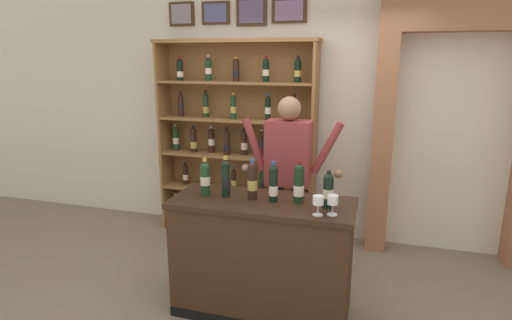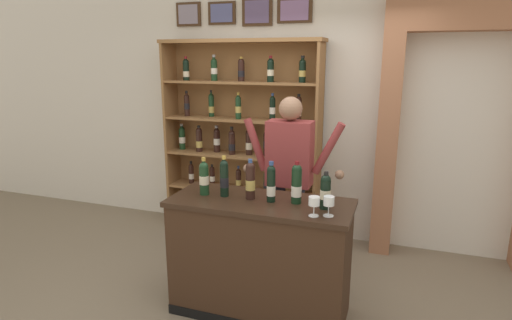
{
  "view_description": "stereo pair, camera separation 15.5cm",
  "coord_description": "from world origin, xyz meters",
  "px_view_note": "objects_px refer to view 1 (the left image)",
  "views": [
    {
      "loc": [
        0.87,
        -2.96,
        2.04
      ],
      "look_at": [
        -0.12,
        0.34,
        1.19
      ],
      "focal_mm": 29.36,
      "sensor_mm": 36.0,
      "label": 1
    },
    {
      "loc": [
        1.02,
        -2.91,
        2.04
      ],
      "look_at": [
        -0.12,
        0.34,
        1.19
      ],
      "focal_mm": 29.36,
      "sensor_mm": 36.0,
      "label": 2
    }
  ],
  "objects_px": {
    "wine_shelf": "(237,136)",
    "tasting_counter": "(262,257)",
    "tasting_bottle_brunello": "(328,190)",
    "wine_glass_spare": "(333,201)",
    "tasting_bottle_riserva": "(252,180)",
    "tasting_bottle_super_tuscan": "(273,183)",
    "tasting_bottle_chianti": "(299,183)",
    "tasting_bottle_bianco": "(205,178)",
    "wine_glass_center": "(318,201)",
    "tasting_bottle_vin_santo": "(226,178)",
    "shopkeeper": "(288,168)"
  },
  "relations": [
    {
      "from": "wine_shelf",
      "to": "tasting_counter",
      "type": "xyz_separation_m",
      "value": [
        0.73,
        -1.5,
        -0.68
      ]
    },
    {
      "from": "tasting_bottle_brunello",
      "to": "wine_glass_spare",
      "type": "distance_m",
      "value": 0.15
    },
    {
      "from": "tasting_bottle_riserva",
      "to": "tasting_bottle_brunello",
      "type": "relative_size",
      "value": 1.14
    },
    {
      "from": "tasting_bottle_super_tuscan",
      "to": "tasting_bottle_chianti",
      "type": "relative_size",
      "value": 0.97
    },
    {
      "from": "tasting_bottle_super_tuscan",
      "to": "tasting_bottle_brunello",
      "type": "xyz_separation_m",
      "value": [
        0.42,
        -0.02,
        -0.01
      ]
    },
    {
      "from": "tasting_bottle_super_tuscan",
      "to": "tasting_bottle_brunello",
      "type": "relative_size",
      "value": 1.13
    },
    {
      "from": "tasting_bottle_riserva",
      "to": "wine_glass_spare",
      "type": "relative_size",
      "value": 2.21
    },
    {
      "from": "wine_shelf",
      "to": "tasting_bottle_bianco",
      "type": "bearing_deg",
      "value": -80.4
    },
    {
      "from": "wine_glass_center",
      "to": "tasting_bottle_riserva",
      "type": "bearing_deg",
      "value": 159.64
    },
    {
      "from": "tasting_bottle_brunello",
      "to": "tasting_bottle_riserva",
      "type": "bearing_deg",
      "value": 177.28
    },
    {
      "from": "tasting_bottle_vin_santo",
      "to": "tasting_bottle_brunello",
      "type": "height_order",
      "value": "tasting_bottle_vin_santo"
    },
    {
      "from": "tasting_bottle_riserva",
      "to": "tasting_bottle_super_tuscan",
      "type": "distance_m",
      "value": 0.17
    },
    {
      "from": "tasting_bottle_chianti",
      "to": "tasting_bottle_brunello",
      "type": "xyz_separation_m",
      "value": [
        0.23,
        -0.05,
        -0.02
      ]
    },
    {
      "from": "tasting_bottle_chianti",
      "to": "tasting_bottle_bianco",
      "type": "bearing_deg",
      "value": -176.53
    },
    {
      "from": "tasting_bottle_brunello",
      "to": "tasting_bottle_super_tuscan",
      "type": "bearing_deg",
      "value": 177.29
    },
    {
      "from": "tasting_counter",
      "to": "tasting_bottle_brunello",
      "type": "relative_size",
      "value": 5.07
    },
    {
      "from": "wine_shelf",
      "to": "tasting_bottle_riserva",
      "type": "height_order",
      "value": "wine_shelf"
    },
    {
      "from": "wine_glass_spare",
      "to": "wine_glass_center",
      "type": "relative_size",
      "value": 1.02
    },
    {
      "from": "wine_glass_spare",
      "to": "tasting_bottle_riserva",
      "type": "bearing_deg",
      "value": 165.37
    },
    {
      "from": "wine_glass_spare",
      "to": "wine_glass_center",
      "type": "distance_m",
      "value": 0.1
    },
    {
      "from": "shopkeeper",
      "to": "tasting_bottle_super_tuscan",
      "type": "relative_size",
      "value": 5.38
    },
    {
      "from": "tasting_counter",
      "to": "tasting_bottle_vin_santo",
      "type": "relative_size",
      "value": 4.31
    },
    {
      "from": "wine_shelf",
      "to": "tasting_bottle_riserva",
      "type": "relative_size",
      "value": 6.98
    },
    {
      "from": "shopkeeper",
      "to": "tasting_bottle_chianti",
      "type": "bearing_deg",
      "value": -70.4
    },
    {
      "from": "tasting_bottle_riserva",
      "to": "tasting_bottle_vin_santo",
      "type": "bearing_deg",
      "value": -178.01
    },
    {
      "from": "tasting_bottle_vin_santo",
      "to": "tasting_counter",
      "type": "bearing_deg",
      "value": -1.98
    },
    {
      "from": "tasting_bottle_vin_santo",
      "to": "wine_glass_spare",
      "type": "relative_size",
      "value": 2.28
    },
    {
      "from": "tasting_bottle_vin_santo",
      "to": "tasting_bottle_brunello",
      "type": "relative_size",
      "value": 1.18
    },
    {
      "from": "tasting_bottle_super_tuscan",
      "to": "wine_glass_center",
      "type": "height_order",
      "value": "tasting_bottle_super_tuscan"
    },
    {
      "from": "tasting_bottle_riserva",
      "to": "wine_glass_center",
      "type": "xyz_separation_m",
      "value": [
        0.55,
        -0.2,
        -0.05
      ]
    },
    {
      "from": "shopkeeper",
      "to": "tasting_bottle_riserva",
      "type": "distance_m",
      "value": 0.64
    },
    {
      "from": "tasting_bottle_bianco",
      "to": "wine_shelf",
      "type": "bearing_deg",
      "value": 99.6
    },
    {
      "from": "tasting_bottle_bianco",
      "to": "wine_glass_spare",
      "type": "distance_m",
      "value": 1.04
    },
    {
      "from": "tasting_bottle_brunello",
      "to": "tasting_counter",
      "type": "bearing_deg",
      "value": 178.86
    },
    {
      "from": "tasting_counter",
      "to": "tasting_bottle_super_tuscan",
      "type": "height_order",
      "value": "tasting_bottle_super_tuscan"
    },
    {
      "from": "tasting_bottle_brunello",
      "to": "wine_glass_center",
      "type": "distance_m",
      "value": 0.18
    },
    {
      "from": "wine_shelf",
      "to": "tasting_bottle_vin_santo",
      "type": "height_order",
      "value": "wine_shelf"
    },
    {
      "from": "wine_shelf",
      "to": "tasting_bottle_super_tuscan",
      "type": "distance_m",
      "value": 1.69
    },
    {
      "from": "tasting_bottle_vin_santo",
      "to": "wine_glass_spare",
      "type": "height_order",
      "value": "tasting_bottle_vin_santo"
    },
    {
      "from": "wine_shelf",
      "to": "tasting_bottle_bianco",
      "type": "height_order",
      "value": "wine_shelf"
    },
    {
      "from": "tasting_counter",
      "to": "tasting_bottle_riserva",
      "type": "height_order",
      "value": "tasting_bottle_riserva"
    },
    {
      "from": "tasting_bottle_brunello",
      "to": "wine_glass_center",
      "type": "height_order",
      "value": "tasting_bottle_brunello"
    },
    {
      "from": "tasting_bottle_vin_santo",
      "to": "tasting_bottle_riserva",
      "type": "distance_m",
      "value": 0.22
    },
    {
      "from": "tasting_bottle_super_tuscan",
      "to": "tasting_bottle_brunello",
      "type": "height_order",
      "value": "tasting_bottle_super_tuscan"
    },
    {
      "from": "wine_glass_center",
      "to": "tasting_bottle_bianco",
      "type": "bearing_deg",
      "value": 169.08
    },
    {
      "from": "tasting_bottle_brunello",
      "to": "wine_glass_spare",
      "type": "height_order",
      "value": "tasting_bottle_brunello"
    },
    {
      "from": "shopkeeper",
      "to": "tasting_counter",
      "type": "bearing_deg",
      "value": -95.58
    },
    {
      "from": "wine_glass_spare",
      "to": "tasting_bottle_vin_santo",
      "type": "bearing_deg",
      "value": 169.45
    },
    {
      "from": "tasting_counter",
      "to": "tasting_bottle_riserva",
      "type": "xyz_separation_m",
      "value": [
        -0.09,
        0.02,
        0.63
      ]
    },
    {
      "from": "wine_glass_spare",
      "to": "tasting_bottle_brunello",
      "type": "bearing_deg",
      "value": 109.88
    }
  ]
}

